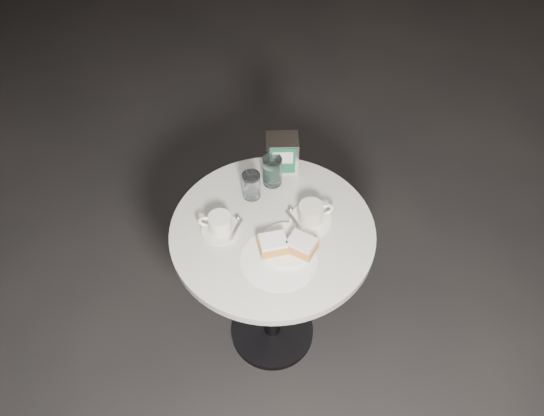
{
  "coord_description": "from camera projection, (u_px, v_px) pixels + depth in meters",
  "views": [
    {
      "loc": [
        -0.09,
        -1.11,
        2.16
      ],
      "look_at": [
        0.0,
        0.02,
        0.83
      ],
      "focal_mm": 35.0,
      "sensor_mm": 36.0,
      "label": 1
    }
  ],
  "objects": [
    {
      "name": "ground",
      "position": [
        272.0,
        332.0,
        2.36
      ],
      "size": [
        7.0,
        7.0,
        0.0
      ],
      "primitive_type": "plane",
      "color": "black",
      "rests_on": "ground"
    },
    {
      "name": "coffee_cup_left",
      "position": [
        220.0,
        225.0,
        1.77
      ],
      "size": [
        0.16,
        0.16,
        0.07
      ],
      "rotation": [
        0.0,
        0.0,
        -0.19
      ],
      "color": "silver",
      "rests_on": "cafe_table"
    },
    {
      "name": "beignet_plate",
      "position": [
        287.0,
        245.0,
        1.72
      ],
      "size": [
        0.21,
        0.21,
        0.06
      ],
      "rotation": [
        0.0,
        0.0,
        -0.16
      ],
      "color": "white",
      "rests_on": "cafe_table"
    },
    {
      "name": "water_glass_left",
      "position": [
        251.0,
        186.0,
        1.86
      ],
      "size": [
        0.08,
        0.08,
        0.1
      ],
      "rotation": [
        0.0,
        0.0,
        -0.43
      ],
      "color": "silver",
      "rests_on": "cafe_table"
    },
    {
      "name": "sugar_spill",
      "position": [
        279.0,
        259.0,
        1.71
      ],
      "size": [
        0.28,
        0.28,
        0.0
      ],
      "primitive_type": "cylinder",
      "rotation": [
        0.0,
        0.0,
        -0.13
      ],
      "color": "white",
      "rests_on": "cafe_table"
    },
    {
      "name": "coffee_cup_right",
      "position": [
        311.0,
        214.0,
        1.8
      ],
      "size": [
        0.17,
        0.17,
        0.08
      ],
      "rotation": [
        0.0,
        0.0,
        0.18
      ],
      "color": "white",
      "rests_on": "cafe_table"
    },
    {
      "name": "cafe_table",
      "position": [
        272.0,
        262.0,
        1.95
      ],
      "size": [
        0.7,
        0.7,
        0.74
      ],
      "color": "black",
      "rests_on": "ground"
    },
    {
      "name": "napkin_dispenser",
      "position": [
        282.0,
        153.0,
        1.94
      ],
      "size": [
        0.12,
        0.1,
        0.14
      ],
      "rotation": [
        0.0,
        0.0,
        -0.05
      ],
      "color": "silver",
      "rests_on": "cafe_table"
    },
    {
      "name": "water_glass_right",
      "position": [
        272.0,
        171.0,
        1.9
      ],
      "size": [
        0.08,
        0.08,
        0.11
      ],
      "rotation": [
        0.0,
        0.0,
        0.09
      ],
      "color": "silver",
      "rests_on": "cafe_table"
    }
  ]
}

